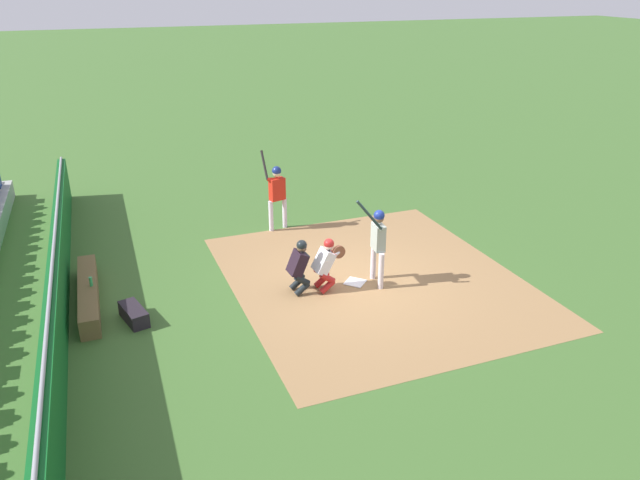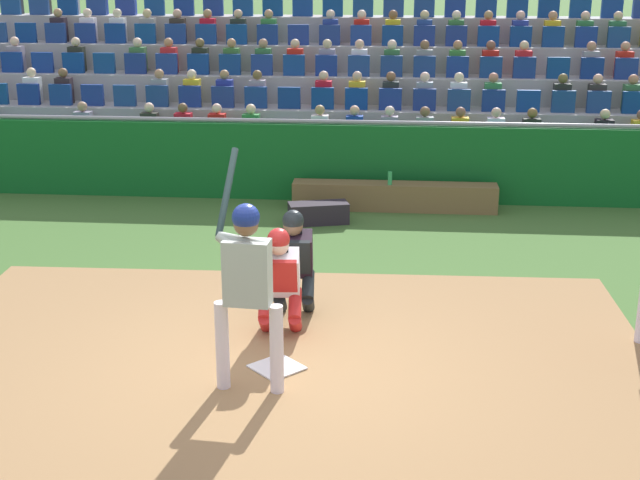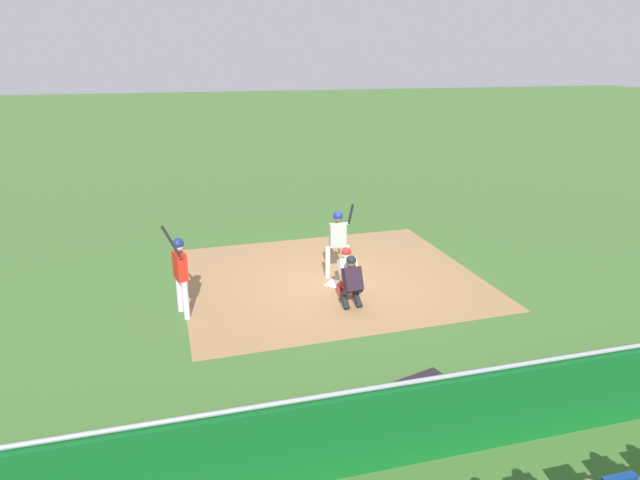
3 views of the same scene
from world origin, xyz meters
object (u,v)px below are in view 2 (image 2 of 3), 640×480
at_px(home_plate_marker, 277,367).
at_px(batter_at_plate, 247,276).
at_px(home_plate_umpire, 294,258).
at_px(water_bottle_on_bench, 390,178).
at_px(dugout_bench, 394,196).
at_px(equipment_duffel_bag, 318,213).
at_px(catcher_crouching, 279,275).

height_order(home_plate_marker, batter_at_plate, batter_at_plate).
xyz_separation_m(home_plate_umpire, water_bottle_on_bench, (-1.03, -4.44, -0.16)).
height_order(home_plate_marker, dugout_bench, dugout_bench).
relative_size(batter_at_plate, equipment_duffel_bag, 2.44).
xyz_separation_m(batter_at_plate, dugout_bench, (-1.32, -6.36, -0.93)).
bearing_deg(equipment_duffel_bag, home_plate_marker, 75.03).
xyz_separation_m(home_plate_marker, catcher_crouching, (0.07, -0.76, 0.69)).
distance_m(catcher_crouching, home_plate_umpire, 0.62).
distance_m(home_plate_marker, dugout_bench, 6.01).
xyz_separation_m(catcher_crouching, equipment_duffel_bag, (-0.04, -4.28, -0.55)).
bearing_deg(catcher_crouching, home_plate_umpire, -98.39).
height_order(home_plate_umpire, water_bottle_on_bench, home_plate_umpire).
bearing_deg(home_plate_umpire, equipment_duffel_bag, -89.20).
distance_m(catcher_crouching, equipment_duffel_bag, 4.31).
xyz_separation_m(batter_at_plate, equipment_duffel_bag, (-0.17, -5.49, -0.99)).
height_order(dugout_bench, equipment_duffel_bag, dugout_bench).
distance_m(home_plate_marker, batter_at_plate, 1.24).
xyz_separation_m(home_plate_umpire, dugout_bench, (-1.10, -4.53, -0.48)).
relative_size(home_plate_marker, home_plate_umpire, 0.34).
height_order(dugout_bench, water_bottle_on_bench, water_bottle_on_bench).
relative_size(home_plate_marker, dugout_bench, 0.13).
distance_m(home_plate_marker, equipment_duffel_bag, 5.04).
relative_size(dugout_bench, equipment_duffel_bag, 3.63).
bearing_deg(dugout_bench, catcher_crouching, 76.94).
bearing_deg(batter_at_plate, water_bottle_on_bench, -101.22).
height_order(catcher_crouching, water_bottle_on_bench, catcher_crouching).
height_order(home_plate_marker, equipment_duffel_bag, equipment_duffel_bag).
bearing_deg(catcher_crouching, dugout_bench, -103.06).
height_order(home_plate_marker, home_plate_umpire, home_plate_umpire).
height_order(home_plate_marker, water_bottle_on_bench, water_bottle_on_bench).
bearing_deg(dugout_bench, batter_at_plate, 78.27).
bearing_deg(water_bottle_on_bench, home_plate_umpire, 76.99).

